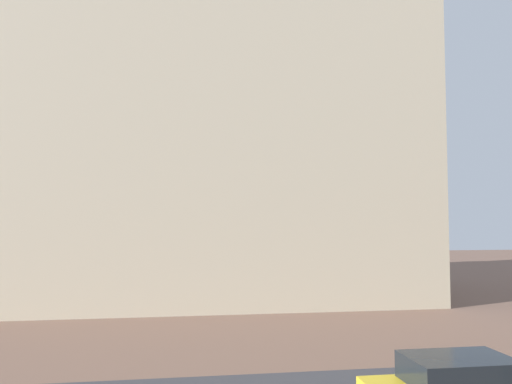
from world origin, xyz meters
TOP-DOWN VIEW (x-y plane):
  - ground_plane at (0.00, 10.00)m, footprint 120.00×120.00m
  - landmark_building at (-1.21, 25.96)m, footprint 25.53×12.95m

SIDE VIEW (x-z plane):
  - ground_plane at x=0.00m, z-range 0.00..0.00m
  - landmark_building at x=-1.21m, z-range -5.67..27.29m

